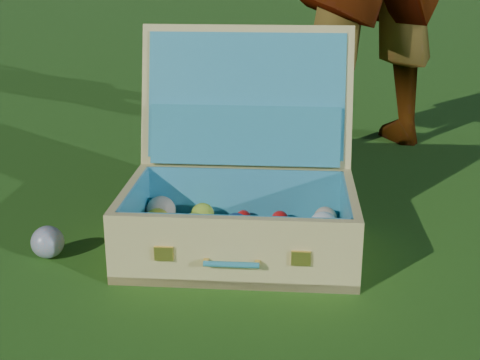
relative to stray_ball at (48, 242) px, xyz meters
The scene contains 3 objects.
ground 0.44m from the stray_ball, 20.39° to the left, with size 60.00×60.00×0.00m, color #215114.
stray_ball is the anchor object (origin of this frame).
suitcase 0.46m from the stray_ball, 14.03° to the left, with size 0.54×0.51×0.49m.
Camera 1 is at (0.07, -1.53, 0.66)m, focal length 50.00 mm.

